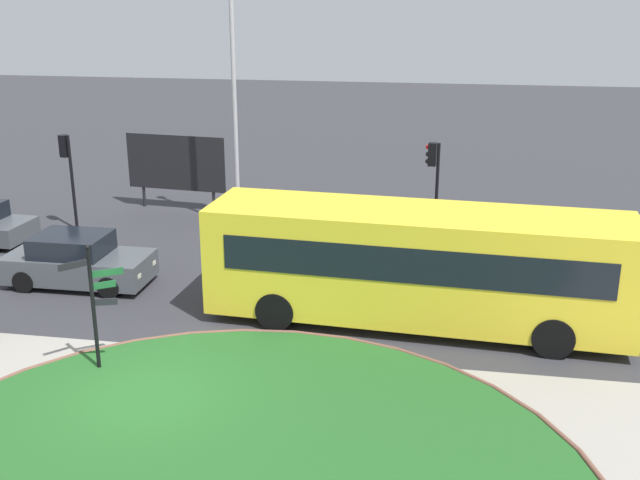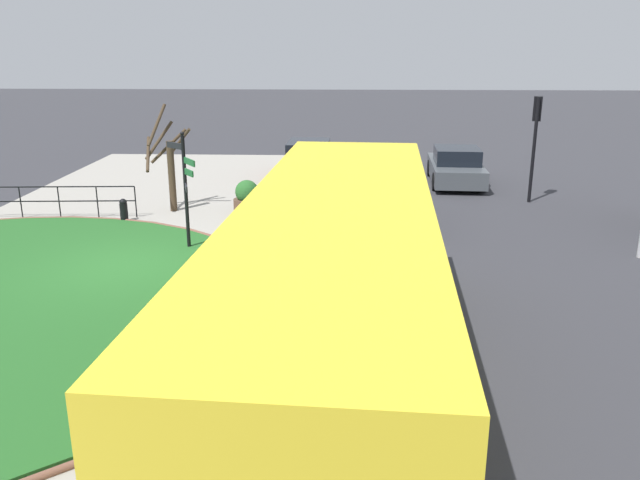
# 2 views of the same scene
# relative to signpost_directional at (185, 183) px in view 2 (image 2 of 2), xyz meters

# --- Properties ---
(ground) EXTENTS (120.00, 120.00, 0.00)m
(ground) POSITION_rel_signpost_directional_xyz_m (1.49, -1.12, -1.75)
(ground) COLOR #333338
(sidewalk_paving) EXTENTS (32.00, 8.54, 0.02)m
(sidewalk_paving) POSITION_rel_signpost_directional_xyz_m (1.49, -2.85, -1.74)
(sidewalk_paving) COLOR #9E998E
(sidewalk_paving) RESTS_ON ground
(signpost_directional) EXTENTS (1.07, 0.93, 3.02)m
(signpost_directional) POSITION_rel_signpost_directional_xyz_m (0.00, 0.00, 0.00)
(signpost_directional) COLOR black
(signpost_directional) RESTS_ON ground
(bollard_foreground) EXTENTS (0.23, 0.23, 0.70)m
(bollard_foreground) POSITION_rel_signpost_directional_xyz_m (-2.65, -2.56, -1.39)
(bollard_foreground) COLOR black
(bollard_foreground) RESTS_ON ground
(railing_grass_edge) EXTENTS (0.32, 4.59, 0.99)m
(railing_grass_edge) POSITION_rel_signpost_directional_xyz_m (-2.96, -4.61, -1.12)
(railing_grass_edge) COLOR black
(railing_grass_edge) RESTS_ON ground
(bus_yellow) EXTENTS (10.77, 3.24, 3.02)m
(bus_yellow) POSITION_rel_signpost_directional_xyz_m (6.87, 3.86, -0.12)
(bus_yellow) COLOR yellow
(bus_yellow) RESTS_ON ground
(car_near_lane) EXTENTS (4.20, 1.92, 1.53)m
(car_near_lane) POSITION_rel_signpost_directional_xyz_m (-3.01, 4.97, -1.05)
(car_near_lane) COLOR #474C51
(car_near_lane) RESTS_ON ground
(car_far_lane) EXTENTS (4.34, 1.94, 1.43)m
(car_far_lane) POSITION_rel_signpost_directional_xyz_m (-9.52, 2.53, -1.08)
(car_far_lane) COLOR maroon
(car_far_lane) RESTS_ON ground
(car_trailing) EXTENTS (4.34, 2.05, 1.37)m
(car_trailing) POSITION_rel_signpost_directional_xyz_m (-8.51, 8.08, -1.13)
(car_trailing) COLOR #474C51
(car_trailing) RESTS_ON ground
(traffic_light_far) EXTENTS (0.48, 0.31, 3.43)m
(traffic_light_far) POSITION_rel_signpost_directional_xyz_m (-5.79, 10.11, 0.77)
(traffic_light_far) COLOR black
(traffic_light_far) RESTS_ON ground
(planter_near_signpost) EXTENTS (0.85, 0.85, 1.06)m
(planter_near_signpost) POSITION_rel_signpost_directional_xyz_m (-3.75, 0.94, -1.28)
(planter_near_signpost) COLOR brown
(planter_near_signpost) RESTS_ON ground
(street_tree_bare) EXTENTS (1.61, 1.47, 3.28)m
(street_tree_bare) POSITION_rel_signpost_directional_xyz_m (-4.06, -1.54, -0.23)
(street_tree_bare) COLOR #423323
(street_tree_bare) RESTS_ON ground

